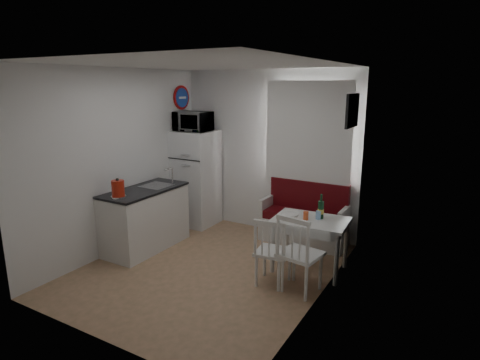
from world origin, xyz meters
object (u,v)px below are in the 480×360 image
at_px(dining_table, 311,225).
at_px(wine_bottle, 321,206).
at_px(chair_right, 298,247).
at_px(microwave, 193,121).
at_px(kettle, 118,189).
at_px(fridge, 196,178).
at_px(kitchen_counter, 146,218).
at_px(bench, 304,223).
at_px(chair_left, 270,245).

relative_size(dining_table, wine_bottle, 3.03).
bearing_deg(chair_right, microwave, 159.29).
bearing_deg(dining_table, kettle, -159.71).
bearing_deg(fridge, dining_table, -17.88).
bearing_deg(chair_right, dining_table, 106.63).
bearing_deg(kitchen_counter, kettle, -84.72).
relative_size(bench, chair_left, 2.85).
bearing_deg(chair_left, dining_table, 61.99).
relative_size(chair_left, wine_bottle, 1.43).
xyz_separation_m(kitchen_counter, chair_left, (2.11, -0.17, 0.07)).
distance_m(kitchen_counter, fridge, 1.29).
xyz_separation_m(microwave, kettle, (0.03, -1.73, -0.74)).
relative_size(chair_left, fridge, 0.28).
xyz_separation_m(bench, dining_table, (0.41, -0.86, 0.31)).
bearing_deg(microwave, kettle, -89.01).
height_order(bench, wine_bottle, wine_bottle).
bearing_deg(chair_left, chair_right, -8.85).
height_order(dining_table, kettle, kettle).
bearing_deg(microwave, chair_left, -33.12).
distance_m(bench, chair_right, 1.63).
bearing_deg(chair_right, kitchen_counter, -175.41).
xyz_separation_m(chair_right, fridge, (-2.43, 1.42, 0.22)).
bearing_deg(kitchen_counter, chair_right, -4.15).
height_order(chair_left, wine_bottle, wine_bottle).
bearing_deg(chair_left, kettle, -177.07).
bearing_deg(chair_right, chair_left, -172.90).
bearing_deg(dining_table, fridge, 158.44).
xyz_separation_m(chair_left, microwave, (-2.09, 1.36, 1.25)).
bearing_deg(kettle, wine_bottle, 25.13).
bearing_deg(chair_right, bench, 116.75).
bearing_deg(fridge, chair_left, -34.08).
bearing_deg(microwave, fridge, 90.00).
xyz_separation_m(kitchen_counter, chair_right, (2.45, -0.18, 0.13)).
height_order(bench, chair_right, chair_right).
xyz_separation_m(dining_table, chair_right, (0.09, -0.67, -0.03)).
distance_m(chair_right, wine_bottle, 0.81).
relative_size(fridge, wine_bottle, 5.06).
relative_size(bench, kettle, 4.93).
xyz_separation_m(kitchen_counter, dining_table, (2.36, 0.49, 0.16)).
height_order(bench, fridge, fridge).
height_order(bench, microwave, microwave).
bearing_deg(microwave, kitchen_counter, -90.94).
bearing_deg(chair_right, fridge, 158.41).
distance_m(microwave, kettle, 1.88).
bearing_deg(kettle, chair_right, 8.49).
bearing_deg(dining_table, chair_left, -114.48).
xyz_separation_m(fridge, wine_bottle, (2.43, -0.65, 0.05)).
height_order(kitchen_counter, dining_table, kitchen_counter).
height_order(dining_table, chair_right, chair_right).
bearing_deg(bench, chair_right, -71.99).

